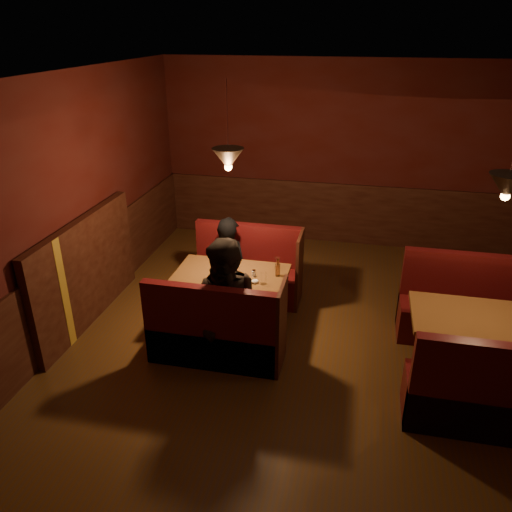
% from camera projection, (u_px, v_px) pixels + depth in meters
% --- Properties ---
extents(room, '(6.02, 7.02, 2.92)m').
position_uv_depth(room, '(303.00, 276.00, 4.97)').
color(room, '#5E3612').
rests_on(room, ground).
extents(main_table, '(1.30, 0.79, 0.91)m').
position_uv_depth(main_table, '(232.00, 285.00, 5.87)').
color(main_table, brown).
rests_on(main_table, ground).
extents(main_bench_far, '(1.43, 0.51, 0.98)m').
position_uv_depth(main_bench_far, '(248.00, 275.00, 6.62)').
color(main_bench_far, '#540B06').
rests_on(main_bench_far, ground).
extents(main_bench_near, '(1.43, 0.51, 0.98)m').
position_uv_depth(main_bench_near, '(216.00, 337.00, 5.31)').
color(main_bench_near, '#540B06').
rests_on(main_bench_near, ground).
extents(second_table, '(1.27, 0.81, 0.72)m').
position_uv_depth(second_table, '(475.00, 333.00, 4.98)').
color(second_table, brown).
rests_on(second_table, ground).
extents(second_bench_far, '(1.41, 0.53, 1.00)m').
position_uv_depth(second_bench_far, '(463.00, 312.00, 5.74)').
color(second_bench_far, '#540B06').
rests_on(second_bench_far, ground).
extents(second_bench_near, '(1.41, 0.53, 1.00)m').
position_uv_depth(second_bench_near, '(489.00, 401.00, 4.39)').
color(second_bench_near, '#540B06').
rests_on(second_bench_near, ground).
extents(diner_a, '(0.62, 0.49, 1.51)m').
position_uv_depth(diner_a, '(228.00, 247.00, 6.35)').
color(diner_a, black).
rests_on(diner_a, ground).
extents(diner_b, '(0.88, 0.70, 1.74)m').
position_uv_depth(diner_b, '(228.00, 288.00, 5.11)').
color(diner_b, black).
rests_on(diner_b, ground).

